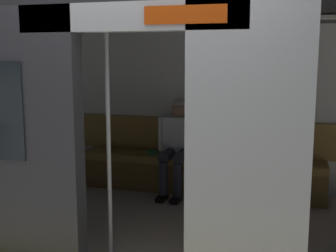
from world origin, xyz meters
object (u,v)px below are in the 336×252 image
object	(u,v)px
grab_pole_door	(109,138)
handbag	(216,150)
bench_seat	(198,166)
person_seated	(178,140)
grab_pole_far	(194,142)
book	(153,152)
train_car	(171,82)

from	to	relation	value
grab_pole_door	handbag	bearing A→B (deg)	-106.08
bench_seat	person_seated	size ratio (longest dim) A/B	2.59
bench_seat	grab_pole_far	xyz separation A→B (m)	(-0.36, 1.83, 0.68)
handbag	book	xyz separation A→B (m)	(0.83, 0.02, -0.07)
grab_pole_far	person_seated	bearing A→B (deg)	-70.94
bench_seat	grab_pole_door	xyz separation A→B (m)	(0.36, 1.89, 0.68)
person_seated	train_car	bearing A→B (deg)	101.43
book	grab_pole_door	bearing A→B (deg)	76.76
train_car	bench_seat	world-z (taller)	train_car
bench_seat	grab_pole_door	world-z (taller)	grab_pole_door
book	grab_pole_door	distance (m)	2.05
grab_pole_door	bench_seat	bearing A→B (deg)	-100.82
person_seated	grab_pole_door	bearing A→B (deg)	86.60
grab_pole_door	grab_pole_far	size ratio (longest dim) A/B	1.00
train_car	book	bearing A→B (deg)	-63.03
grab_pole_far	grab_pole_door	bearing A→B (deg)	5.09
bench_seat	grab_pole_door	distance (m)	2.04
bench_seat	handbag	bearing A→B (deg)	-158.10
handbag	grab_pole_far	size ratio (longest dim) A/B	0.13
person_seated	grab_pole_door	distance (m)	1.88
person_seated	grab_pole_door	world-z (taller)	grab_pole_door
train_car	grab_pole_far	xyz separation A→B (m)	(-0.41, 0.76, -0.43)
handbag	book	bearing A→B (deg)	1.26
grab_pole_door	grab_pole_far	world-z (taller)	same
train_car	person_seated	size ratio (longest dim) A/B	5.36
person_seated	bench_seat	bearing A→B (deg)	-168.33
person_seated	book	world-z (taller)	person_seated
train_car	grab_pole_door	size ratio (longest dim) A/B	3.08
handbag	grab_pole_far	distance (m)	1.98
handbag	grab_pole_far	xyz separation A→B (m)	(-0.15, 1.91, 0.49)
train_car	handbag	bearing A→B (deg)	-102.40
handbag	grab_pole_door	xyz separation A→B (m)	(0.57, 1.98, 0.49)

